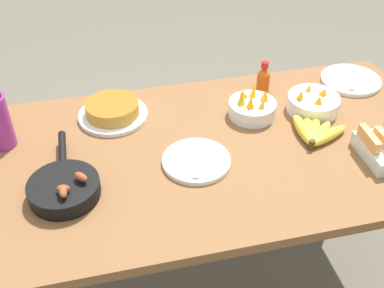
% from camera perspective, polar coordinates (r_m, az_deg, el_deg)
% --- Properties ---
extents(ground_plane, '(14.00, 14.00, 0.00)m').
position_cam_1_polar(ground_plane, '(2.14, 0.00, -16.51)').
color(ground_plane, '#666051').
extents(dining_table, '(1.77, 0.84, 0.75)m').
position_cam_1_polar(dining_table, '(1.65, 0.00, -3.44)').
color(dining_table, brown).
rests_on(dining_table, ground_plane).
extents(banana_bunch, '(0.18, 0.19, 0.04)m').
position_cam_1_polar(banana_bunch, '(1.69, 14.29, 1.36)').
color(banana_bunch, yellow).
rests_on(banana_bunch, dining_table).
extents(skillet, '(0.21, 0.37, 0.08)m').
position_cam_1_polar(skillet, '(1.46, -14.90, -5.02)').
color(skillet, black).
rests_on(skillet, dining_table).
extents(frittata_plate_center, '(0.25, 0.25, 0.06)m').
position_cam_1_polar(frittata_plate_center, '(1.75, -9.39, 3.90)').
color(frittata_plate_center, white).
rests_on(frittata_plate_center, dining_table).
extents(empty_plate_near_front, '(0.24, 0.24, 0.02)m').
position_cam_1_polar(empty_plate_near_front, '(2.04, 18.30, 7.21)').
color(empty_plate_near_front, white).
rests_on(empty_plate_near_front, dining_table).
extents(empty_plate_far_left, '(0.22, 0.22, 0.02)m').
position_cam_1_polar(empty_plate_far_left, '(1.53, 0.47, -2.02)').
color(empty_plate_far_left, white).
rests_on(empty_plate_far_left, dining_table).
extents(fruit_bowl_mango, '(0.17, 0.17, 0.11)m').
position_cam_1_polar(fruit_bowl_mango, '(1.74, 7.12, 4.35)').
color(fruit_bowl_mango, white).
rests_on(fruit_bowl_mango, dining_table).
extents(fruit_bowl_citrus, '(0.19, 0.19, 0.10)m').
position_cam_1_polar(fruit_bowl_citrus, '(1.81, 14.15, 4.74)').
color(fruit_bowl_citrus, white).
rests_on(fruit_bowl_citrus, dining_table).
extents(hot_sauce_bottle, '(0.05, 0.05, 0.13)m').
position_cam_1_polar(hot_sauce_bottle, '(1.87, 8.46, 7.64)').
color(hot_sauce_bottle, '#C64C0F').
rests_on(hot_sauce_bottle, dining_table).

